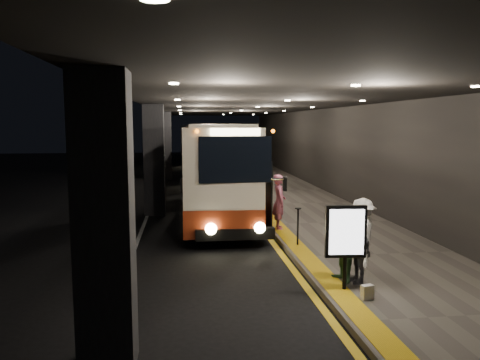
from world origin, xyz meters
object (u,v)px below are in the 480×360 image
passenger_boarding (279,202)px  coach_main (220,173)px  passenger_waiting_white (362,233)px  coach_third (195,144)px  coach_second (204,152)px  bag_polka (346,258)px  stanchion_post (298,227)px  bag_plain (367,292)px  passenger_waiting_grey (358,250)px  passenger_waiting_green (342,248)px  info_sign (346,233)px

passenger_boarding → coach_main: bearing=30.0°
passenger_waiting_white → coach_main: bearing=-131.5°
coach_main → passenger_waiting_white: bearing=-66.9°
coach_main → coach_third: (-0.32, 27.36, -0.05)m
coach_second → bag_polka: (2.50, -22.26, -1.35)m
coach_main → passenger_waiting_white: (2.84, -7.83, -0.69)m
passenger_boarding → stanchion_post: size_ratio=1.69×
coach_third → stanchion_post: coach_third is taller
coach_third → stanchion_post: 33.01m
bag_plain → stanchion_post: (-0.36, 4.29, 0.39)m
coach_second → stanchion_post: coach_second is taller
passenger_waiting_grey → stanchion_post: bearing=177.9°
coach_main → passenger_waiting_white: size_ratio=6.67×
passenger_waiting_green → bag_polka: passenger_waiting_green is taller
passenger_waiting_white → stanchion_post: 2.50m
bag_plain → bag_polka: bearing=80.7°
bag_polka → passenger_waiting_grey: bearing=-98.6°
coach_second → passenger_waiting_green: coach_second is taller
info_sign → coach_main: bearing=106.6°
passenger_waiting_green → bag_plain: bearing=4.7°
coach_third → passenger_waiting_white: size_ratio=6.42×
passenger_boarding → bag_polka: bearing=-165.5°
coach_main → bag_polka: size_ratio=33.44×
info_sign → passenger_waiting_white: bearing=62.0°
coach_third → bag_polka: (2.85, -34.96, -1.32)m
coach_main → bag_polka: coach_main is taller
bag_polka → info_sign: size_ratio=0.19×
coach_third → passenger_boarding: 30.84m
coach_third → passenger_boarding: coach_third is taller
passenger_waiting_white → stanchion_post: (-1.03, 2.25, -0.32)m
passenger_waiting_grey → bag_plain: bearing=-21.6°
coach_third → passenger_waiting_green: size_ratio=7.14×
passenger_waiting_white → bag_plain: passenger_waiting_white is taller
passenger_waiting_grey → coach_main: bearing=-176.6°
passenger_waiting_green → bag_polka: 1.46m
coach_second → passenger_boarding: coach_second is taller
passenger_boarding → bag_polka: size_ratio=5.34×
passenger_boarding → passenger_waiting_grey: size_ratio=1.24×
coach_main → passenger_boarding: coach_main is taller
bag_plain → info_sign: size_ratio=0.16×
passenger_waiting_grey → stanchion_post: (-0.54, 3.26, -0.20)m
coach_main → coach_third: 27.36m
coach_third → coach_second: bearing=-90.7°
coach_main → coach_second: coach_main is taller
info_sign → stanchion_post: 3.76m
coach_main → coach_third: coach_main is taller
coach_main → coach_second: 14.66m
passenger_waiting_green → info_sign: info_sign is taller
passenger_waiting_green → stanchion_post: passenger_waiting_green is taller
coach_second → stanchion_post: bearing=-87.0°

